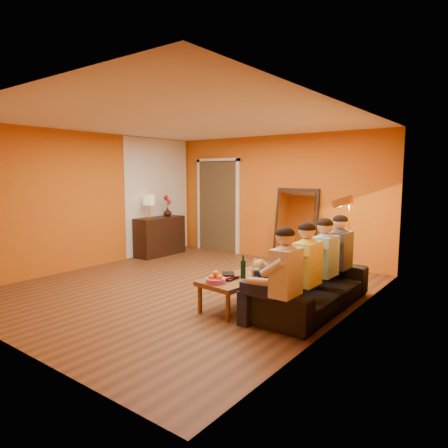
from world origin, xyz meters
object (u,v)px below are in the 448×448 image
Objects in this scene: sideboard at (160,236)px; laptop at (267,273)px; person_far_right at (340,257)px; mirror_frame at (296,226)px; sofa at (312,285)px; tumbler at (254,273)px; vase at (167,212)px; person_mid_left at (307,272)px; coffee_table at (242,292)px; dog at (257,280)px; wine_bottle at (243,267)px; person_far_left at (286,281)px; floor_lamp at (349,245)px; person_mid_right at (325,264)px; table_lamp at (149,207)px.

laptop is at bearing -21.65° from sideboard.
mirror_frame is at bearing 133.21° from person_far_right.
sideboard reaches higher than sofa.
vase reaches higher than tumbler.
person_far_right is at bearing -11.31° from sofa.
coffee_table is at bearing -174.11° from person_mid_left.
dog is 0.26m from tumbler.
coffee_table is at bearing 135.00° from wine_bottle.
sofa is 6.91× the size of wine_bottle.
sofa is 1.05m from person_far_left.
mirror_frame is 3.00m from coffee_table.
floor_lamp is at bearing 94.26° from person_far_right.
mirror_frame is 3.20m from person_mid_left.
sofa reaches higher than coffee_table.
person_mid_left is at bearing -24.07° from vase.
laptop is 4.05m from vase.
mirror_frame is at bearing 125.30° from person_mid_right.
mirror_frame is 2.69m from laptop.
person_mid_left is (4.37, -1.70, 0.18)m from sideboard.
tumbler is at bearing 122.76° from sofa.
wine_bottle reaches higher than dog.
person_far_left is at bearing -20.29° from coffee_table.
tumbler is (0.79, -2.76, -0.29)m from mirror_frame.
sideboard is at bearing 170.14° from floor_lamp.
table_lamp is 0.42× the size of coffee_table.
floor_lamp is at bearing 66.34° from dog.
person_far_left is 5.05m from vase.
person_far_right is 3.94× the size of wine_bottle.
sofa is 0.73m from person_far_right.
mirror_frame is at bearing 16.57° from vase.
person_far_left and person_mid_left have the same top height.
sideboard reaches higher than coffee_table.
wine_bottle is (-0.83, -1.65, -0.14)m from floor_lamp.
coffee_table is at bearing -144.68° from person_mid_right.
person_far_right is (1.58, -1.68, -0.15)m from mirror_frame.
person_mid_left is at bearing -4.38° from dog.
person_mid_right is 1.00× the size of person_far_right.
person_mid_right and person_far_right have the same top height.
person_mid_left is (1.58, -2.78, -0.15)m from mirror_frame.
person_far_left is at bearing -36.16° from tumbler.
wine_bottle is at bearing 129.18° from sofa.
vase is (-3.58, 1.93, 0.48)m from tumbler.
person_mid_left is at bearing 90.00° from person_far_left.
tumbler is at bearing -124.43° from floor_lamp.
table_lamp is 4.36m from floor_lamp.
table_lamp is 4.97× the size of tumbler.
person_far_left is 1.65m from person_far_right.
mirror_frame reaches higher than floor_lamp.
sideboard is 11.49× the size of tumbler.
sideboard reaches higher than wine_bottle.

